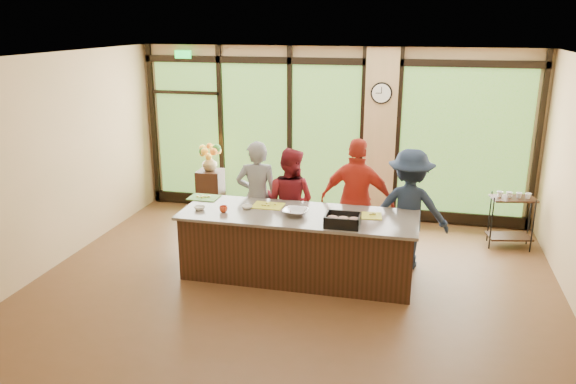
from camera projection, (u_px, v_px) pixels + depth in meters
The scene contains 24 objects.
floor at pixel (293, 285), 7.56m from camera, with size 7.00×7.00×0.00m, color brown.
ceiling at pixel (294, 57), 6.68m from camera, with size 7.00×7.00×0.00m, color white.
back_wall at pixel (331, 133), 9.91m from camera, with size 7.00×7.00×0.00m, color tan.
left_wall at pixel (52, 162), 7.90m from camera, with size 6.00×6.00×0.00m, color tan.
window_wall at pixel (340, 140), 9.86m from camera, with size 6.90×0.12×3.00m.
island_base at pixel (298, 246), 7.71m from camera, with size 3.10×1.00×0.88m, color black.
countertop at pixel (298, 215), 7.58m from camera, with size 3.20×1.10×0.04m, color gray.
wall_clock at pixel (381, 93), 9.38m from camera, with size 0.36×0.04×0.36m.
cook_left at pixel (257, 198), 8.41m from camera, with size 0.64×0.42×1.74m, color slate.
cook_midleft at pixel (290, 201), 8.40m from camera, with size 0.80×0.62×1.64m, color maroon.
cook_midright at pixel (357, 201), 8.09m from camera, with size 1.08×0.45×1.84m, color #B22A1B.
cook_right at pixel (409, 209), 7.93m from camera, with size 1.12×0.64×1.73m, color #182236.
roasting_pan at pixel (343, 223), 7.12m from camera, with size 0.44×0.34×0.08m, color black.
mixing_bowl at pixel (295, 212), 7.50m from camera, with size 0.33×0.33×0.08m, color silver.
cutting_board_left at pixel (204, 198), 8.23m from camera, with size 0.43×0.32×0.01m, color #519034.
cutting_board_center at pixel (268, 206), 7.88m from camera, with size 0.42×0.32×0.01m, color gold.
cutting_board_right at pixel (367, 216), 7.48m from camera, with size 0.39×0.29×0.01m, color gold.
prep_bowl_near at pixel (200, 208), 7.72m from camera, with size 0.15×0.15×0.05m, color silver.
prep_bowl_mid at pixel (247, 207), 7.76m from camera, with size 0.15×0.15×0.05m, color silver.
prep_bowl_far at pixel (290, 209), 7.71m from camera, with size 0.13×0.13×0.03m, color silver.
red_ramekin at pixel (224, 209), 7.61m from camera, with size 0.11×0.11×0.09m, color #BC3312.
flower_stand at pixel (211, 193), 10.12m from camera, with size 0.43×0.43×0.85m, color black.
flower_vase at pixel (210, 163), 9.95m from camera, with size 0.27×0.27×0.28m, color olive.
bar_cart at pixel (512, 214), 8.70m from camera, with size 0.72×0.50×0.89m.
Camera 1 is at (1.53, -6.69, 3.43)m, focal length 35.00 mm.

